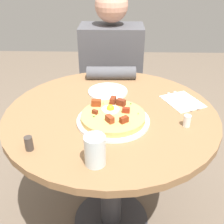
{
  "coord_description": "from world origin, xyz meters",
  "views": [
    {
      "loc": [
        0.03,
        -0.99,
        1.3
      ],
      "look_at": [
        0.01,
        -0.04,
        0.74
      ],
      "focal_mm": 43.31,
      "sensor_mm": 36.0,
      "label": 1
    }
  ],
  "objects_px": {
    "breakfast_pizza": "(113,116)",
    "pepper_shaker": "(29,143)",
    "dining_table": "(111,143)",
    "bread_plate": "(108,92)",
    "pizza_plate": "(113,120)",
    "person_seated": "(112,91)",
    "knife": "(179,101)",
    "water_glass": "(95,150)",
    "fork": "(186,100)",
    "salt_shaker": "(187,121)"
  },
  "relations": [
    {
      "from": "fork",
      "to": "dining_table",
      "type": "bearing_deg",
      "value": 81.41
    },
    {
      "from": "salt_shaker",
      "to": "person_seated",
      "type": "bearing_deg",
      "value": 113.05
    },
    {
      "from": "person_seated",
      "to": "salt_shaker",
      "type": "distance_m",
      "value": 0.83
    },
    {
      "from": "bread_plate",
      "to": "knife",
      "type": "bearing_deg",
      "value": -16.09
    },
    {
      "from": "breakfast_pizza",
      "to": "fork",
      "type": "xyz_separation_m",
      "value": [
        0.33,
        0.18,
        -0.02
      ]
    },
    {
      "from": "dining_table",
      "to": "pepper_shaker",
      "type": "height_order",
      "value": "pepper_shaker"
    },
    {
      "from": "bread_plate",
      "to": "salt_shaker",
      "type": "height_order",
      "value": "salt_shaker"
    },
    {
      "from": "pizza_plate",
      "to": "water_glass",
      "type": "bearing_deg",
      "value": -101.66
    },
    {
      "from": "fork",
      "to": "knife",
      "type": "bearing_deg",
      "value": 90.0
    },
    {
      "from": "breakfast_pizza",
      "to": "salt_shaker",
      "type": "bearing_deg",
      "value": -5.24
    },
    {
      "from": "dining_table",
      "to": "fork",
      "type": "distance_m",
      "value": 0.39
    },
    {
      "from": "person_seated",
      "to": "pizza_plate",
      "type": "distance_m",
      "value": 0.74
    },
    {
      "from": "pizza_plate",
      "to": "person_seated",
      "type": "bearing_deg",
      "value": 92.14
    },
    {
      "from": "person_seated",
      "to": "water_glass",
      "type": "xyz_separation_m",
      "value": [
        -0.02,
        -0.96,
        0.26
      ]
    },
    {
      "from": "dining_table",
      "to": "bread_plate",
      "type": "height_order",
      "value": "bread_plate"
    },
    {
      "from": "person_seated",
      "to": "fork",
      "type": "height_order",
      "value": "person_seated"
    },
    {
      "from": "breakfast_pizza",
      "to": "pepper_shaker",
      "type": "height_order",
      "value": "breakfast_pizza"
    },
    {
      "from": "pizza_plate",
      "to": "pepper_shaker",
      "type": "xyz_separation_m",
      "value": [
        -0.28,
        -0.18,
        0.02
      ]
    },
    {
      "from": "pizza_plate",
      "to": "pepper_shaker",
      "type": "bearing_deg",
      "value": -146.85
    },
    {
      "from": "bread_plate",
      "to": "fork",
      "type": "relative_size",
      "value": 1.05
    },
    {
      "from": "fork",
      "to": "knife",
      "type": "distance_m",
      "value": 0.04
    },
    {
      "from": "bread_plate",
      "to": "knife",
      "type": "distance_m",
      "value": 0.34
    },
    {
      "from": "person_seated",
      "to": "pepper_shaker",
      "type": "xyz_separation_m",
      "value": [
        -0.25,
        -0.89,
        0.23
      ]
    },
    {
      "from": "pepper_shaker",
      "to": "fork",
      "type": "bearing_deg",
      "value": 31.11
    },
    {
      "from": "breakfast_pizza",
      "to": "pizza_plate",
      "type": "bearing_deg",
      "value": -76.72
    },
    {
      "from": "dining_table",
      "to": "pepper_shaker",
      "type": "relative_size",
      "value": 17.53
    },
    {
      "from": "pizza_plate",
      "to": "bread_plate",
      "type": "height_order",
      "value": "pizza_plate"
    },
    {
      "from": "person_seated",
      "to": "pepper_shaker",
      "type": "distance_m",
      "value": 0.96
    },
    {
      "from": "breakfast_pizza",
      "to": "pepper_shaker",
      "type": "relative_size",
      "value": 4.98
    },
    {
      "from": "dining_table",
      "to": "bread_plate",
      "type": "bearing_deg",
      "value": 96.53
    },
    {
      "from": "dining_table",
      "to": "water_glass",
      "type": "height_order",
      "value": "water_glass"
    },
    {
      "from": "pizza_plate",
      "to": "knife",
      "type": "height_order",
      "value": "pizza_plate"
    },
    {
      "from": "pizza_plate",
      "to": "water_glass",
      "type": "height_order",
      "value": "water_glass"
    },
    {
      "from": "fork",
      "to": "pepper_shaker",
      "type": "relative_size",
      "value": 3.5
    },
    {
      "from": "knife",
      "to": "salt_shaker",
      "type": "height_order",
      "value": "salt_shaker"
    },
    {
      "from": "salt_shaker",
      "to": "pepper_shaker",
      "type": "bearing_deg",
      "value": -164.14
    },
    {
      "from": "pepper_shaker",
      "to": "bread_plate",
      "type": "bearing_deg",
      "value": 60.73
    },
    {
      "from": "breakfast_pizza",
      "to": "person_seated",
      "type": "bearing_deg",
      "value": 92.09
    },
    {
      "from": "person_seated",
      "to": "pepper_shaker",
      "type": "bearing_deg",
      "value": -105.91
    },
    {
      "from": "person_seated",
      "to": "knife",
      "type": "distance_m",
      "value": 0.66
    },
    {
      "from": "dining_table",
      "to": "fork",
      "type": "height_order",
      "value": "fork"
    },
    {
      "from": "knife",
      "to": "salt_shaker",
      "type": "relative_size",
      "value": 3.8
    },
    {
      "from": "knife",
      "to": "salt_shaker",
      "type": "distance_m",
      "value": 0.19
    },
    {
      "from": "bread_plate",
      "to": "pepper_shaker",
      "type": "height_order",
      "value": "pepper_shaker"
    },
    {
      "from": "person_seated",
      "to": "dining_table",
      "type": "bearing_deg",
      "value": -88.63
    },
    {
      "from": "pizza_plate",
      "to": "fork",
      "type": "bearing_deg",
      "value": 29.29
    },
    {
      "from": "breakfast_pizza",
      "to": "pepper_shaker",
      "type": "distance_m",
      "value": 0.34
    },
    {
      "from": "salt_shaker",
      "to": "pizza_plate",
      "type": "bearing_deg",
      "value": 175.43
    },
    {
      "from": "bread_plate",
      "to": "pepper_shaker",
      "type": "relative_size",
      "value": 3.66
    },
    {
      "from": "dining_table",
      "to": "person_seated",
      "type": "xyz_separation_m",
      "value": [
        -0.01,
        0.62,
        -0.04
      ]
    }
  ]
}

